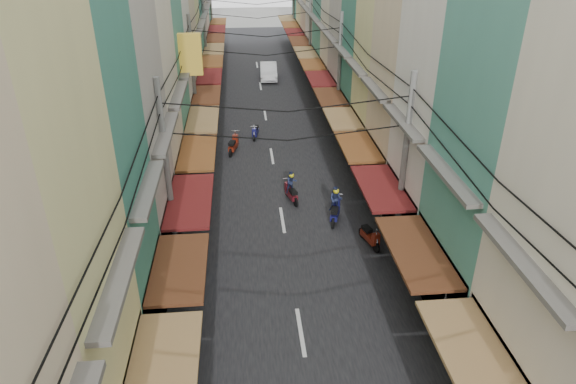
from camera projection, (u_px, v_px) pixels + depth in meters
ground at (295, 297)px, 20.45m from camera, size 160.00×160.00×0.00m
road at (267, 124)px, 38.08m from camera, size 10.00×80.00×0.02m
sidewalk_left at (178, 126)px, 37.54m from camera, size 3.00×80.00×0.06m
sidewalk_right at (353, 121)px, 38.61m from camera, size 3.00×80.00×0.06m
utility_poles at (269, 48)px, 30.63m from camera, size 10.20×66.13×8.20m
white_car at (269, 79)px, 49.19m from camera, size 5.26×2.21×1.83m
bicycle at (511, 338)px, 18.43m from camera, size 1.49×0.68×0.99m
moving_scooters at (274, 203)px, 26.14m from camera, size 8.06×17.94×2.01m
parked_scooters at (450, 346)px, 17.42m from camera, size 12.69×15.71×0.97m
pedestrians at (188, 252)px, 21.43m from camera, size 11.86×21.44×2.25m
market_umbrella at (534, 354)px, 14.63m from camera, size 2.48×2.48×2.62m
traffic_sign at (446, 292)px, 17.21m from camera, size 0.10×0.67×3.06m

